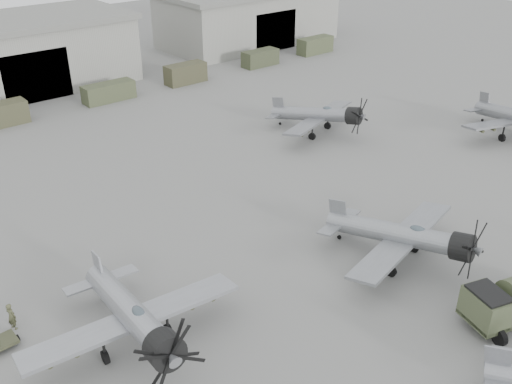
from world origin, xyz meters
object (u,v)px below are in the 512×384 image
aircraft_mid_1 (135,318)px  ground_crew (11,316)px  aircraft_far_1 (322,115)px  aircraft_mid_2 (408,237)px

aircraft_mid_1 → ground_crew: 7.98m
aircraft_far_1 → ground_crew: 36.60m
aircraft_mid_2 → aircraft_far_1: size_ratio=1.04×
aircraft_mid_2 → ground_crew: bearing=142.8°
aircraft_far_1 → ground_crew: bearing=177.7°
aircraft_mid_1 → aircraft_mid_2: size_ratio=1.03×
aircraft_mid_2 → ground_crew: aircraft_mid_2 is taller
aircraft_far_1 → ground_crew: aircraft_far_1 is taller
aircraft_mid_2 → ground_crew: 25.29m
aircraft_far_1 → aircraft_mid_1: bearing=-170.1°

